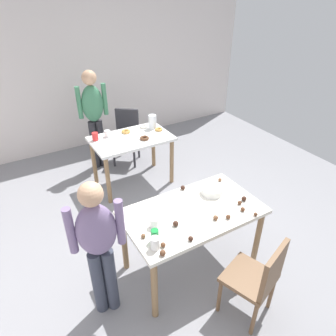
{
  "coord_description": "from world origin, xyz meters",
  "views": [
    {
      "loc": [
        -1.44,
        -2.08,
        2.63
      ],
      "look_at": [
        -0.0,
        0.36,
        0.9
      ],
      "focal_mm": 32.93,
      "sensor_mm": 36.0,
      "label": 1
    }
  ],
  "objects": [
    {
      "name": "cake_ball_11",
      "position": [
        -0.31,
        -0.54,
        0.77
      ],
      "size": [
        0.04,
        0.04,
        0.04
      ],
      "primitive_type": "sphere",
      "color": "#3D2319",
      "rests_on": "dining_table_near"
    },
    {
      "name": "chair_near_table",
      "position": [
        0.09,
        -0.98,
        0.5
      ],
      "size": [
        0.51,
        0.51,
        0.87
      ],
      "color": "brown",
      "rests_on": "ground_plane"
    },
    {
      "name": "cake_ball_1",
      "position": [
        -0.64,
        -0.3,
        0.77
      ],
      "size": [
        0.04,
        0.04,
        0.04
      ],
      "primitive_type": "sphere",
      "color": "brown",
      "rests_on": "dining_table_near"
    },
    {
      "name": "cake_ball_12",
      "position": [
        0.47,
        0.05,
        0.77
      ],
      "size": [
        0.04,
        0.04,
        0.04
      ],
      "primitive_type": "sphere",
      "color": "brown",
      "rests_on": "dining_table_near"
    },
    {
      "name": "ground_plane",
      "position": [
        0.0,
        0.0,
        0.0
      ],
      "size": [
        6.4,
        6.4,
        0.0
      ],
      "primitive_type": "plane",
      "color": "gray"
    },
    {
      "name": "donut_far_2",
      "position": [
        0.55,
        1.56,
        0.77
      ],
      "size": [
        0.11,
        0.11,
        0.03
      ],
      "primitive_type": "torus",
      "color": "gold",
      "rests_on": "dining_table_far"
    },
    {
      "name": "person_girl_near",
      "position": [
        -1.01,
        -0.24,
        0.83
      ],
      "size": [
        0.45,
        0.28,
        1.4
      ],
      "color": "#383D4C",
      "rests_on": "ground_plane"
    },
    {
      "name": "cup_far_0",
      "position": [
        -0.17,
        1.75,
        0.8
      ],
      "size": [
        0.08,
        0.08,
        0.09
      ],
      "primitive_type": "cylinder",
      "color": "white",
      "rests_on": "dining_table_far"
    },
    {
      "name": "wall_back",
      "position": [
        0.0,
        3.2,
        1.3
      ],
      "size": [
        6.4,
        0.1,
        2.6
      ],
      "primitive_type": "cube",
      "color": "silver",
      "rests_on": "ground_plane"
    },
    {
      "name": "person_adult_far",
      "position": [
        -0.18,
        2.27,
        0.94
      ],
      "size": [
        0.45,
        0.23,
        1.56
      ],
      "color": "#28282D",
      "rests_on": "ground_plane"
    },
    {
      "name": "cake_ball_8",
      "position": [
        -0.32,
        -0.32,
        0.78
      ],
      "size": [
        0.05,
        0.05,
        0.05
      ],
      "primitive_type": "sphere",
      "color": "#3D2319",
      "rests_on": "dining_table_near"
    },
    {
      "name": "cup_near_1",
      "position": [
        -0.49,
        -0.23,
        0.8
      ],
      "size": [
        0.08,
        0.08,
        0.09
      ],
      "primitive_type": "cylinder",
      "color": "white",
      "rests_on": "dining_table_near"
    },
    {
      "name": "cup_near_0",
      "position": [
        -0.61,
        -0.46,
        0.81
      ],
      "size": [
        0.08,
        0.08,
        0.11
      ],
      "primitive_type": "cylinder",
      "color": "white",
      "rests_on": "dining_table_near"
    },
    {
      "name": "cake_ball_6",
      "position": [
        0.34,
        -0.47,
        0.77
      ],
      "size": [
        0.04,
        0.04,
        0.04
      ],
      "primitive_type": "sphere",
      "color": "brown",
      "rests_on": "dining_table_near"
    },
    {
      "name": "cake_ball_3",
      "position": [
        0.39,
        -0.58,
        0.77
      ],
      "size": [
        0.04,
        0.04,
        0.04
      ],
      "primitive_type": "sphere",
      "color": "brown",
      "rests_on": "dining_table_near"
    },
    {
      "name": "cake_ball_0",
      "position": [
        0.15,
        -0.48,
        0.77
      ],
      "size": [
        0.04,
        0.04,
        0.04
      ],
      "primitive_type": "sphere",
      "color": "brown",
      "rests_on": "dining_table_near"
    },
    {
      "name": "cake_ball_5",
      "position": [
        0.04,
        -0.43,
        0.77
      ],
      "size": [
        0.05,
        0.05,
        0.05
      ],
      "primitive_type": "sphere",
      "color": "brown",
      "rests_on": "dining_table_near"
    },
    {
      "name": "pitcher_far",
      "position": [
        0.51,
        1.68,
        0.85
      ],
      "size": [
        0.12,
        0.12,
        0.2
      ],
      "primitive_type": "cylinder",
      "color": "white",
      "rests_on": "dining_table_far"
    },
    {
      "name": "donut_far_0",
      "position": [
        0.4,
        1.77,
        0.77
      ],
      "size": [
        0.11,
        0.11,
        0.03
      ],
      "primitive_type": "torus",
      "color": "white",
      "rests_on": "dining_table_far"
    },
    {
      "name": "cup_far_1",
      "position": [
        -0.36,
        1.72,
        0.8
      ],
      "size": [
        0.08,
        0.08,
        0.11
      ],
      "primitive_type": "cylinder",
      "color": "red",
      "rests_on": "dining_table_far"
    },
    {
      "name": "donut_far_3",
      "position": [
        0.1,
        1.73,
        0.77
      ],
      "size": [
        0.13,
        0.13,
        0.04
      ],
      "primitive_type": "torus",
      "color": "gold",
      "rests_on": "dining_table_far"
    },
    {
      "name": "mixing_bowl",
      "position": [
        0.26,
        -0.09,
        0.79
      ],
      "size": [
        0.22,
        0.22,
        0.07
      ],
      "primitive_type": "cylinder",
      "color": "white",
      "rests_on": "dining_table_near"
    },
    {
      "name": "cake_ball_10",
      "position": [
        -0.55,
        -0.48,
        0.77
      ],
      "size": [
        0.04,
        0.04,
        0.04
      ],
      "primitive_type": "sphere",
      "color": "brown",
      "rests_on": "dining_table_near"
    },
    {
      "name": "dining_table_near",
      "position": [
        -0.07,
        -0.22,
        0.65
      ],
      "size": [
        1.33,
        0.77,
        0.75
      ],
      "color": "silver",
      "rests_on": "ground_plane"
    },
    {
      "name": "cake_ball_4",
      "position": [
        0.04,
        0.12,
        0.77
      ],
      "size": [
        0.05,
        0.05,
        0.05
      ],
      "primitive_type": "sphere",
      "color": "#3D2319",
      "rests_on": "dining_table_near"
    },
    {
      "name": "dining_table_far",
      "position": [
        0.1,
        1.55,
        0.64
      ],
      "size": [
        1.11,
        0.69,
        0.75
      ],
      "color": "white",
      "rests_on": "ground_plane"
    },
    {
      "name": "soda_can",
      "position": [
        -0.57,
        -0.39,
        0.81
      ],
      "size": [
        0.07,
        0.07,
        0.12
      ],
      "primitive_type": "cylinder",
      "color": "#198438",
      "rests_on": "dining_table_near"
    },
    {
      "name": "cake_ball_2",
      "position": [
        -0.59,
        -0.56,
        0.78
      ],
      "size": [
        0.05,
        0.05,
        0.05
      ],
      "primitive_type": "sphere",
      "color": "brown",
      "rests_on": "dining_table_near"
    },
    {
      "name": "fork_near",
      "position": [
        -0.33,
        0.05,
        0.75
      ],
      "size": [
        0.17,
        0.02,
        0.01
      ],
      "primitive_type": "cube",
      "color": "silver",
      "rests_on": "dining_table_near"
    },
    {
      "name": "cake_ball_9",
      "position": [
        0.38,
        -0.37,
        0.77
      ],
      "size": [
        0.04,
        0.04,
        0.04
      ],
      "primitive_type": "sphere",
      "color": "brown",
      "rests_on": "dining_table_near"
    },
    {
      "name": "cake_ball_7",
      "position": [
        0.46,
        -0.35,
        0.78
      ],
      "size": [
        0.05,
        0.05,
        0.05
      ],
      "primitive_type": "sphere",
      "color": "#3D2319",
      "rests_on": "dining_table_near"
    },
    {
      "name": "chair_far_table",
      "position": [
        0.31,
        2.24,
        0.5
      ],
      "size": [
        0.56,
        0.56,
        0.87
      ],
      "color": "#2D2D33",
      "rests_on": "ground_plane"
    },
    {
      "name": "donut_far_1",
      "position": [
        0.23,
        1.4,
        0.77
      ],
      "size": [
        0.13,
        0.13,
        0.04
      ],
      "primitive_type": "torus",
      "color": "brown",
      "rests_on": "dining_table_far"
    }
  ]
}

